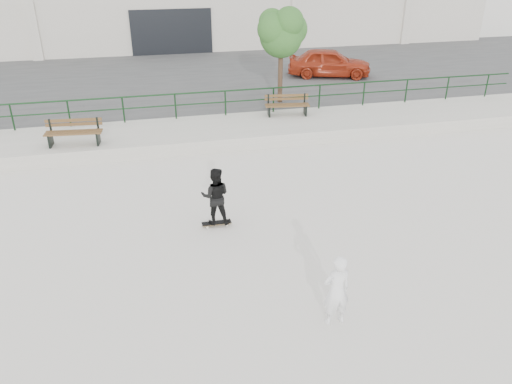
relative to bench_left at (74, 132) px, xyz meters
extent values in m
plane|color=silver|center=(4.66, -8.76, -0.93)|extent=(120.00, 120.00, 0.00)
cube|color=#B3B1A4|center=(4.66, 0.74, -0.68)|extent=(30.00, 3.00, 0.50)
cube|color=#3E3E3E|center=(4.66, 9.24, -0.68)|extent=(60.00, 14.00, 0.50)
cylinder|color=#123316|center=(4.66, 2.04, 0.57)|extent=(28.00, 0.06, 0.06)
cylinder|color=#123316|center=(4.66, 2.04, 0.12)|extent=(28.00, 0.05, 0.05)
cylinder|color=#123316|center=(-2.34, 2.04, 0.07)|extent=(0.06, 0.06, 1.00)
cylinder|color=#123316|center=(-0.34, 2.04, 0.07)|extent=(0.06, 0.06, 1.00)
cylinder|color=#123316|center=(1.66, 2.04, 0.07)|extent=(0.06, 0.06, 1.00)
cylinder|color=#123316|center=(3.66, 2.04, 0.07)|extent=(0.06, 0.06, 1.00)
cylinder|color=#123316|center=(5.66, 2.04, 0.07)|extent=(0.06, 0.06, 1.00)
cylinder|color=#123316|center=(7.66, 2.04, 0.07)|extent=(0.06, 0.06, 1.00)
cylinder|color=#123316|center=(9.66, 2.04, 0.07)|extent=(0.06, 0.06, 1.00)
cylinder|color=#123316|center=(11.66, 2.04, 0.07)|extent=(0.06, 0.06, 1.00)
cylinder|color=#123316|center=(13.66, 2.04, 0.07)|extent=(0.06, 0.06, 1.00)
cylinder|color=#123316|center=(15.66, 2.04, 0.07)|extent=(0.06, 0.06, 1.00)
cylinder|color=#123316|center=(17.66, 2.04, 0.07)|extent=(0.06, 0.06, 1.00)
cube|color=black|center=(4.66, 15.19, 0.67)|extent=(5.00, 0.15, 3.20)
cube|color=silver|center=(-3.34, 15.14, 2.17)|extent=(0.60, 0.25, 6.20)
cube|color=silver|center=(12.66, 15.14, 2.17)|extent=(0.60, 0.25, 6.20)
cube|color=silver|center=(20.66, 15.14, 2.17)|extent=(0.60, 0.25, 6.20)
cube|color=#503B1B|center=(-0.02, -0.26, 0.02)|extent=(1.91, 0.31, 0.04)
cube|color=#503B1B|center=(-0.01, -0.07, 0.02)|extent=(1.91, 0.31, 0.04)
cube|color=#503B1B|center=(0.01, 0.12, 0.02)|extent=(1.91, 0.31, 0.04)
cube|color=#503B1B|center=(0.02, 0.21, 0.22)|extent=(1.90, 0.22, 0.11)
cube|color=#503B1B|center=(0.02, 0.21, 0.37)|extent=(1.90, 0.22, 0.11)
cube|color=black|center=(-0.80, 0.01, -0.21)|extent=(0.11, 0.53, 0.44)
cube|color=black|center=(-0.77, 0.28, 0.22)|extent=(0.07, 0.06, 0.44)
cube|color=black|center=(0.78, -0.14, -0.21)|extent=(0.11, 0.53, 0.44)
cube|color=black|center=(0.81, 0.13, 0.22)|extent=(0.07, 0.06, 0.44)
cube|color=#503B1B|center=(8.06, 1.27, -0.01)|extent=(1.78, 0.36, 0.04)
cube|color=#503B1B|center=(8.08, 1.44, -0.01)|extent=(1.78, 0.36, 0.04)
cube|color=#503B1B|center=(8.11, 1.62, -0.01)|extent=(1.78, 0.36, 0.04)
cube|color=#503B1B|center=(8.12, 1.70, 0.18)|extent=(1.77, 0.28, 0.10)
cube|color=#503B1B|center=(8.12, 1.70, 0.32)|extent=(1.77, 0.28, 0.10)
cube|color=black|center=(7.35, 1.54, -0.23)|extent=(0.13, 0.50, 0.42)
cube|color=black|center=(7.38, 1.80, 0.18)|extent=(0.07, 0.06, 0.42)
cube|color=black|center=(8.82, 1.34, -0.23)|extent=(0.13, 0.50, 0.42)
cube|color=black|center=(8.85, 1.60, 0.18)|extent=(0.07, 0.06, 0.42)
cylinder|color=#513728|center=(8.32, 3.38, 0.77)|extent=(0.20, 0.20, 2.42)
sphere|color=#27531E|center=(8.32, 3.38, 2.39)|extent=(1.81, 1.81, 1.81)
sphere|color=#27531E|center=(8.82, 3.68, 2.59)|extent=(1.41, 1.41, 1.41)
sphere|color=#27531E|center=(7.92, 3.17, 2.69)|extent=(1.31, 1.31, 1.31)
sphere|color=#27531E|center=(8.52, 2.97, 2.99)|extent=(1.21, 1.21, 1.21)
sphere|color=#27531E|center=(8.02, 3.78, 2.89)|extent=(1.11, 1.11, 1.11)
imported|color=#9D2A13|center=(12.10, 7.34, 0.29)|extent=(4.58, 2.96, 1.45)
cube|color=black|center=(3.99, -5.81, -0.85)|extent=(0.78, 0.20, 0.02)
cube|color=brown|center=(3.99, -5.81, -0.86)|extent=(0.78, 0.20, 0.01)
cube|color=#99999E|center=(3.73, -5.81, -0.89)|extent=(0.06, 0.16, 0.03)
cube|color=#99999E|center=(4.25, -5.81, -0.89)|extent=(0.06, 0.16, 0.03)
cylinder|color=#F2E6CA|center=(3.73, -5.90, -0.91)|extent=(0.06, 0.03, 0.06)
cylinder|color=#F2E6CA|center=(3.73, -5.71, -0.91)|extent=(0.06, 0.03, 0.06)
cylinder|color=#F2E6CA|center=(4.25, -5.90, -0.91)|extent=(0.06, 0.03, 0.06)
cylinder|color=#F2E6CA|center=(4.25, -5.71, -0.91)|extent=(0.06, 0.03, 0.06)
imported|color=black|center=(3.99, -5.81, -0.06)|extent=(0.87, 0.74, 1.56)
imported|color=white|center=(5.64, -10.11, -0.16)|extent=(0.59, 0.41, 1.55)
camera|label=1|loc=(2.35, -17.26, 5.81)|focal=35.00mm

